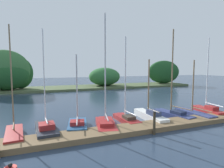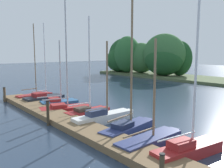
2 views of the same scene
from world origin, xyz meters
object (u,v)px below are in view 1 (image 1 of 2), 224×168
sailboat_0 (14,133)px  sailboat_7 (193,113)px  sailboat_8 (207,109)px  sailboat_1 (46,129)px  sailboat_5 (149,115)px  sailboat_6 (173,112)px  mooring_piling_1 (154,123)px  sailboat_4 (126,117)px  sailboat_3 (106,122)px  sailboat_2 (77,124)px

sailboat_0 → sailboat_7: bearing=-95.8°
sailboat_8 → sailboat_1: bearing=98.1°
sailboat_5 → sailboat_6: sailboat_6 is taller
sailboat_1 → sailboat_8: (14.58, 0.06, 0.05)m
sailboat_1 → sailboat_5: 8.30m
sailboat_6 → mooring_piling_1: (-3.98, -2.99, 0.35)m
sailboat_4 → sailboat_7: bearing=-97.6°
sailboat_0 → sailboat_4: (8.06, 0.60, 0.05)m
mooring_piling_1 → sailboat_6: bearing=36.9°
sailboat_3 → sailboat_4: (2.01, 0.71, -0.00)m
sailboat_7 → sailboat_8: size_ratio=0.71×
sailboat_8 → sailboat_4: bearing=94.8°
sailboat_5 → sailboat_6: (2.35, -0.11, 0.04)m
sailboat_5 → sailboat_6: 2.35m
sailboat_1 → sailboat_4: sailboat_1 is taller
sailboat_1 → sailboat_4: 6.20m
sailboat_1 → sailboat_3: 4.17m
sailboat_4 → sailboat_8: (8.41, -0.46, 0.03)m
sailboat_6 → mooring_piling_1: size_ratio=4.98×
sailboat_4 → mooring_piling_1: sailboat_4 is taller
sailboat_2 → sailboat_7: size_ratio=1.06×
sailboat_3 → mooring_piling_1: (2.51, -2.56, 0.41)m
sailboat_5 → sailboat_8: (6.29, -0.29, 0.02)m
sailboat_0 → sailboat_1: bearing=-93.3°
sailboat_4 → sailboat_6: bearing=-95.4°
sailboat_4 → mooring_piling_1: bearing=-173.2°
sailboat_6 → sailboat_8: 3.94m
sailboat_6 → mooring_piling_1: 4.99m
sailboat_7 → mooring_piling_1: size_ratio=3.27×
sailboat_0 → sailboat_8: size_ratio=0.98×
sailboat_7 → mooring_piling_1: 6.54m
sailboat_3 → sailboat_4: 2.13m
sailboat_5 → sailboat_2: bearing=91.7°
sailboat_0 → sailboat_8: sailboat_8 is taller
sailboat_1 → sailboat_4: bearing=-88.8°
sailboat_5 → sailboat_7: sailboat_5 is taller
sailboat_0 → sailboat_1: (1.89, 0.07, 0.03)m
sailboat_2 → mooring_piling_1: bearing=-112.5°
sailboat_4 → sailboat_0: bearing=92.4°
sailboat_7 → mooring_piling_1: bearing=111.7°
sailboat_0 → mooring_piling_1: 8.98m
sailboat_2 → mooring_piling_1: 5.47m
sailboat_1 → sailboat_7: sailboat_1 is taller
sailboat_3 → mooring_piling_1: 3.61m
sailboat_2 → sailboat_4: bearing=-75.5°
mooring_piling_1 → sailboat_2: bearing=145.6°
sailboat_2 → sailboat_4: sailboat_4 is taller
sailboat_1 → sailboat_3: bearing=-96.2°
sailboat_0 → sailboat_5: size_ratio=1.37×
sailboat_1 → mooring_piling_1: bearing=-116.0°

